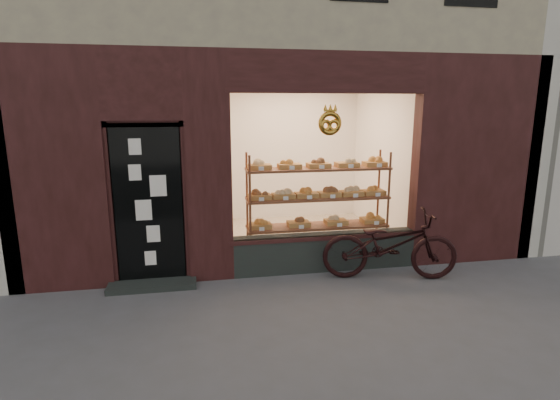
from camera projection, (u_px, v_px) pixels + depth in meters
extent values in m
plane|color=#474747|center=(341.00, 349.00, 4.38)|extent=(90.00, 90.00, 0.00)
cube|color=black|center=(325.00, 252.00, 6.44)|extent=(2.70, 0.25, 0.55)
cube|color=black|center=(149.00, 205.00, 5.76)|extent=(0.90, 0.04, 2.15)
cube|color=black|center=(153.00, 285.00, 5.83)|extent=(1.15, 0.35, 0.08)
torus|color=#BC8229|center=(330.00, 123.00, 5.94)|extent=(0.33, 0.07, 0.33)
cube|color=#5B2E1C|center=(317.00, 256.00, 6.90)|extent=(2.20, 0.45, 0.04)
cube|color=#5B2E1C|center=(317.00, 226.00, 6.79)|extent=(2.20, 0.45, 0.03)
cube|color=#5B2E1C|center=(318.00, 198.00, 6.69)|extent=(2.20, 0.45, 0.04)
cube|color=#5B2E1C|center=(318.00, 169.00, 6.60)|extent=(2.20, 0.45, 0.04)
cylinder|color=#5B2E1C|center=(250.00, 213.00, 6.34)|extent=(0.04, 0.04, 1.70)
cylinder|color=#5B2E1C|center=(388.00, 207.00, 6.73)|extent=(0.04, 0.04, 1.70)
cylinder|color=#5B2E1C|center=(247.00, 207.00, 6.72)|extent=(0.04, 0.04, 1.70)
cylinder|color=#5B2E1C|center=(378.00, 202.00, 7.11)|extent=(0.04, 0.04, 1.70)
cube|color=#AC8043|center=(260.00, 226.00, 6.62)|extent=(0.34, 0.24, 0.07)
sphere|color=#B67B20|center=(260.00, 220.00, 6.60)|extent=(0.11, 0.11, 0.11)
cube|color=white|center=(262.00, 229.00, 6.44)|extent=(0.07, 0.01, 0.05)
cube|color=#AC8043|center=(299.00, 224.00, 6.72)|extent=(0.34, 0.24, 0.07)
sphere|color=brown|center=(299.00, 218.00, 6.71)|extent=(0.11, 0.11, 0.11)
cube|color=white|center=(301.00, 227.00, 6.55)|extent=(0.08, 0.01, 0.05)
cube|color=#AC8043|center=(336.00, 222.00, 6.83)|extent=(0.34, 0.24, 0.07)
sphere|color=#E0B171|center=(336.00, 217.00, 6.81)|extent=(0.11, 0.11, 0.11)
cube|color=white|center=(340.00, 225.00, 6.66)|extent=(0.07, 0.01, 0.05)
cube|color=#AC8043|center=(372.00, 220.00, 6.94)|extent=(0.34, 0.24, 0.07)
sphere|color=#B67B20|center=(372.00, 215.00, 6.92)|extent=(0.11, 0.11, 0.11)
cube|color=white|center=(377.00, 223.00, 6.76)|extent=(0.08, 0.01, 0.05)
cube|color=#AC8043|center=(260.00, 197.00, 6.52)|extent=(0.34, 0.24, 0.07)
sphere|color=brown|center=(260.00, 191.00, 6.50)|extent=(0.11, 0.11, 0.11)
cube|color=white|center=(262.00, 199.00, 6.34)|extent=(0.07, 0.01, 0.06)
cube|color=#AC8043|center=(283.00, 196.00, 6.58)|extent=(0.34, 0.24, 0.07)
sphere|color=#E0B171|center=(283.00, 190.00, 6.57)|extent=(0.11, 0.11, 0.11)
cube|color=white|center=(286.00, 198.00, 6.41)|extent=(0.08, 0.01, 0.06)
cube|color=#AC8043|center=(306.00, 195.00, 6.65)|extent=(0.34, 0.24, 0.07)
sphere|color=#B67B20|center=(307.00, 189.00, 6.63)|extent=(0.11, 0.11, 0.11)
cube|color=white|center=(310.00, 197.00, 6.47)|extent=(0.07, 0.01, 0.06)
cube|color=#AC8043|center=(329.00, 194.00, 6.71)|extent=(0.34, 0.24, 0.07)
sphere|color=brown|center=(329.00, 189.00, 6.70)|extent=(0.11, 0.11, 0.11)
cube|color=white|center=(333.00, 196.00, 6.54)|extent=(0.07, 0.01, 0.06)
cube|color=#AC8043|center=(351.00, 193.00, 6.78)|extent=(0.34, 0.24, 0.07)
sphere|color=#E0B171|center=(352.00, 188.00, 6.76)|extent=(0.11, 0.11, 0.11)
cube|color=white|center=(356.00, 196.00, 6.60)|extent=(0.08, 0.01, 0.06)
cube|color=#AC8043|center=(373.00, 192.00, 6.84)|extent=(0.34, 0.24, 0.07)
sphere|color=#B67B20|center=(374.00, 187.00, 6.83)|extent=(0.11, 0.11, 0.11)
cube|color=white|center=(378.00, 195.00, 6.67)|extent=(0.08, 0.01, 0.06)
cube|color=#AC8043|center=(259.00, 167.00, 6.42)|extent=(0.34, 0.24, 0.07)
sphere|color=#E0B171|center=(259.00, 161.00, 6.40)|extent=(0.11, 0.11, 0.11)
cube|color=white|center=(261.00, 169.00, 6.25)|extent=(0.07, 0.01, 0.06)
cube|color=#AC8043|center=(289.00, 166.00, 6.50)|extent=(0.34, 0.24, 0.07)
sphere|color=#B67B20|center=(289.00, 160.00, 6.49)|extent=(0.11, 0.11, 0.11)
cube|color=white|center=(292.00, 168.00, 6.33)|extent=(0.07, 0.01, 0.06)
cube|color=#AC8043|center=(318.00, 165.00, 6.59)|extent=(0.34, 0.24, 0.07)
sphere|color=brown|center=(319.00, 160.00, 6.57)|extent=(0.11, 0.11, 0.11)
cube|color=white|center=(322.00, 167.00, 6.41)|extent=(0.07, 0.01, 0.06)
cube|color=#AC8043|center=(347.00, 165.00, 6.67)|extent=(0.34, 0.24, 0.07)
sphere|color=#E0B171|center=(347.00, 159.00, 6.65)|extent=(0.11, 0.11, 0.11)
cube|color=white|center=(351.00, 166.00, 6.49)|extent=(0.07, 0.01, 0.06)
cube|color=#AC8043|center=(375.00, 164.00, 6.75)|extent=(0.34, 0.24, 0.07)
sphere|color=#B67B20|center=(375.00, 158.00, 6.73)|extent=(0.11, 0.11, 0.11)
cube|color=white|center=(379.00, 165.00, 6.57)|extent=(0.08, 0.01, 0.06)
imported|color=black|center=(390.00, 245.00, 6.07)|extent=(1.96, 1.03, 0.98)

